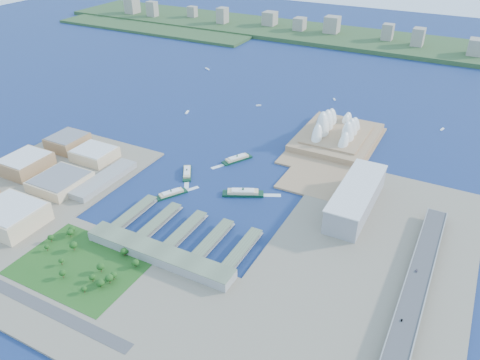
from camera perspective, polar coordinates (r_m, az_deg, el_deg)
The scene contains 25 objects.
ground at distance 679.70m, azimuth -4.08°, elevation -2.69°, with size 3000.00×3000.00×0.00m, color #0F1D49.
west_land at distance 766.31m, azimuth -24.56°, elevation -1.37°, with size 220.00×390.00×3.00m, color gray.
south_land at distance 552.56m, azimuth -15.78°, elevation -13.26°, with size 720.00×180.00×3.00m, color gray.
east_land at distance 571.73m, azimuth 14.52°, elevation -11.24°, with size 240.00×500.00×3.00m, color gray.
peninsula at distance 849.44m, azimuth 11.44°, elevation 4.22°, with size 135.00×220.00×3.00m, color #987553.
far_shore at distance 1532.81m, azimuth 16.11°, elevation 15.98°, with size 2200.00×260.00×12.00m, color #2D4926.
opera_house at distance 854.59m, azimuth 11.91°, elevation 6.61°, with size 134.00×180.00×58.00m, color white, non-canonical shape.
toaster_building at distance 669.57m, azimuth 13.96°, elevation -2.12°, with size 45.00×155.00×35.00m, color gray.
expressway at distance 555.61m, azimuth 20.43°, elevation -12.92°, with size 26.00×340.00×11.85m, color gray, non-canonical shape.
west_buildings at distance 776.73m, azimuth -22.89°, elevation 0.78°, with size 200.00×280.00×27.00m, color #926D49, non-canonical shape.
ferry_wharves at distance 620.06m, azimuth -6.61°, elevation -6.08°, with size 184.00×90.00×9.30m, color #57654C, non-canonical shape.
terminal_building at distance 579.85m, azimuth -9.85°, elevation -8.89°, with size 200.00×28.00×12.00m, color gray.
park at distance 591.20m, azimuth -19.01°, elevation -9.25°, with size 150.00×110.00×16.00m, color #194714, non-canonical shape.
far_skyline at distance 1505.96m, azimuth 16.11°, elevation 17.05°, with size 1900.00×140.00×55.00m, color gray, non-canonical shape.
ferry_a at distance 747.93m, azimuth -6.49°, elevation 1.03°, with size 12.56×49.33×9.33m, color #0C321D, non-canonical shape.
ferry_b at distance 782.44m, azimuth -0.36°, elevation 2.72°, with size 13.69×53.76×10.17m, color #0C321D, non-canonical shape.
ferry_c at distance 697.79m, azimuth -8.39°, elevation -1.54°, with size 12.36×48.56×9.18m, color #0C321D, non-canonical shape.
ferry_d at distance 690.89m, azimuth 0.37°, elevation -1.41°, with size 15.49×60.84×11.50m, color #0C321D, non-canonical shape.
boat_a at distance 973.46m, azimuth -6.49°, elevation 8.23°, with size 3.93×15.74×3.03m, color white, non-canonical shape.
boat_b at distance 1001.76m, azimuth 2.28°, elevation 9.08°, with size 3.78×10.80×2.91m, color white, non-canonical shape.
boat_c at distance 971.91m, azimuth 23.42°, elevation 5.72°, with size 3.58×12.27×2.76m, color white, non-canonical shape.
boat_d at distance 1236.37m, azimuth -4.02°, elevation 13.38°, with size 3.85×17.62×2.97m, color white, non-canonical shape.
boat_e at distance 1054.20m, azimuth 11.43°, elevation 9.63°, with size 3.51×11.04×2.71m, color white, non-canonical shape.
car_b at distance 514.81m, azimuth 19.12°, elevation -15.84°, with size 1.27×3.65×1.20m, color slate.
car_c at distance 575.77m, azimuth 20.72°, elevation -10.29°, with size 2.04×5.01×1.45m, color slate.
Camera 1 is at (305.31, -475.32, 377.95)m, focal length 35.00 mm.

